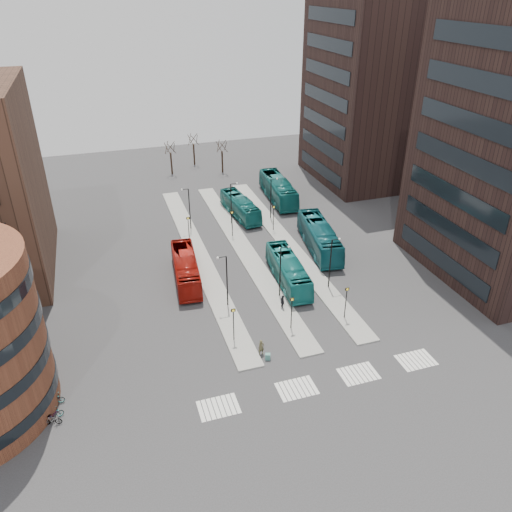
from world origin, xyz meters
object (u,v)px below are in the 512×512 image
object	(u,v)px
traveller	(261,347)
commuter_b	(283,302)
bicycle_mid	(52,420)
bicycle_far	(53,400)
teal_bus_d	(278,189)
bicycle_near	(53,415)
teal_bus_a	(288,270)
teal_bus_c	(319,237)
commuter_a	(182,297)
red_bus	(186,269)
commuter_c	(301,291)
teal_bus_b	(240,207)
suitcase	(268,357)

from	to	relation	value
traveller	commuter_b	size ratio (longest dim) A/B	0.96
bicycle_mid	bicycle_far	distance (m)	2.33
teal_bus_d	bicycle_near	bearing A→B (deg)	-127.49
traveller	teal_bus_a	bearing A→B (deg)	56.63
teal_bus_c	traveller	xyz separation A→B (m)	(-13.93, -17.74, -0.95)
commuter_b	commuter_a	bearing A→B (deg)	69.59
teal_bus_c	commuter_b	size ratio (longest dim) A/B	7.53
red_bus	teal_bus_c	world-z (taller)	teal_bus_c
traveller	commuter_a	world-z (taller)	traveller
red_bus	traveller	xyz separation A→B (m)	(4.16, -15.43, -0.74)
teal_bus_a	bicycle_near	size ratio (longest dim) A/B	6.32
teal_bus_c	teal_bus_d	distance (m)	17.56
red_bus	teal_bus_d	size ratio (longest dim) A/B	0.86
teal_bus_c	teal_bus_d	bearing A→B (deg)	96.35
traveller	commuter_c	size ratio (longest dim) A/B	0.87
teal_bus_d	bicycle_far	world-z (taller)	teal_bus_d
teal_bus_c	bicycle_mid	distance (m)	38.53
teal_bus_b	teal_bus_c	size ratio (longest dim) A/B	0.85
traveller	teal_bus_b	bearing A→B (deg)	75.77
red_bus	bicycle_near	size ratio (longest dim) A/B	6.35
commuter_c	red_bus	bearing A→B (deg)	-119.05
suitcase	bicycle_far	bearing A→B (deg)	-160.71
teal_bus_b	bicycle_mid	distance (m)	42.65
teal_bus_b	bicycle_near	distance (m)	42.21
red_bus	teal_bus_c	size ratio (longest dim) A/B	0.88
bicycle_mid	bicycle_far	xyz separation A→B (m)	(0.00, 2.33, 0.02)
teal_bus_c	bicycle_near	bearing A→B (deg)	-139.38
commuter_c	bicycle_far	world-z (taller)	commuter_c
commuter_a	commuter_c	xyz separation A→B (m)	(12.69, -3.09, 0.14)
commuter_a	bicycle_far	world-z (taller)	commuter_a
teal_bus_a	commuter_b	xyz separation A→B (m)	(-2.54, -4.97, -0.70)
teal_bus_d	teal_bus_c	bearing A→B (deg)	-88.54
traveller	commuter_a	size ratio (longest dim) A/B	1.03
teal_bus_b	bicycle_far	world-z (taller)	teal_bus_b
commuter_a	red_bus	bearing A→B (deg)	-130.74
teal_bus_d	commuter_c	bearing A→B (deg)	-101.28
bicycle_near	bicycle_far	bearing A→B (deg)	-22.17
red_bus	commuter_a	distance (m)	4.99
commuter_a	teal_bus_d	bearing A→B (deg)	-154.17
suitcase	commuter_b	size ratio (longest dim) A/B	0.37
red_bus	teal_bus_c	xyz separation A→B (m)	(18.09, 2.30, 0.21)
teal_bus_b	bicycle_mid	bearing A→B (deg)	-133.06
commuter_c	bicycle_mid	size ratio (longest dim) A/B	1.23
teal_bus_c	bicycle_far	world-z (taller)	teal_bus_c
teal_bus_d	teal_bus_a	bearing A→B (deg)	-103.70
teal_bus_b	bicycle_far	xyz separation A→B (m)	(-25.62, -31.75, -1.01)
commuter_c	bicycle_near	world-z (taller)	commuter_c
teal_bus_a	teal_bus_c	world-z (taller)	teal_bus_c
commuter_b	bicycle_mid	xyz separation A→B (m)	(-23.07, -9.38, -0.39)
red_bus	teal_bus_b	xyz separation A→B (m)	(11.26, 15.66, -0.06)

